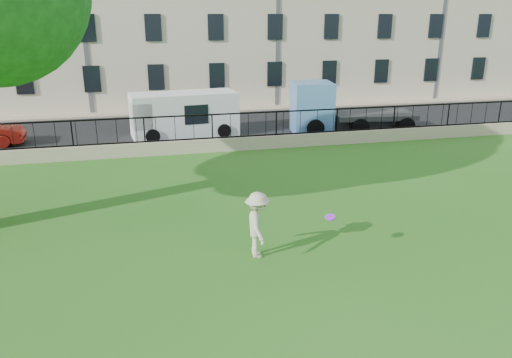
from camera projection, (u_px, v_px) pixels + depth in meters
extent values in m
plane|color=#246A19|center=(290.00, 280.00, 11.74)|extent=(120.00, 120.00, 0.00)
cube|color=tan|center=(213.00, 145.00, 22.73)|extent=(50.00, 0.40, 0.60)
cube|color=black|center=(213.00, 138.00, 22.62)|extent=(50.00, 0.05, 0.06)
cube|color=black|center=(212.00, 115.00, 22.29)|extent=(50.00, 0.05, 0.06)
cube|color=black|center=(200.00, 129.00, 27.16)|extent=(60.00, 9.00, 0.01)
cube|color=tan|center=(189.00, 111.00, 31.95)|extent=(60.00, 1.40, 0.12)
cube|color=beige|center=(177.00, 6.00, 35.19)|extent=(56.00, 10.00, 13.00)
imported|color=beige|center=(258.00, 225.00, 12.67)|extent=(0.73, 1.17, 1.74)
cylinder|color=#A028E7|center=(330.00, 217.00, 12.52)|extent=(0.32, 0.33, 0.12)
cube|color=white|center=(184.00, 114.00, 25.41)|extent=(5.48, 2.61, 2.22)
cube|color=#568CCA|center=(352.00, 107.00, 26.34)|extent=(6.53, 3.05, 2.63)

